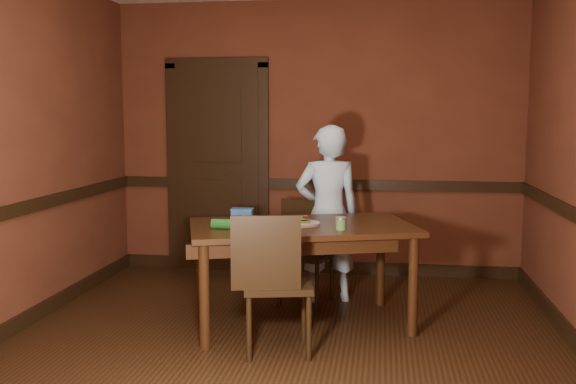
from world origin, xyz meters
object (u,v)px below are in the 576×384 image
(chair_near, at_px, (278,282))
(person, at_px, (328,214))
(dining_table, at_px, (301,275))
(chair_far, at_px, (306,253))
(sauce_jar, at_px, (341,223))
(cheese_saucer, at_px, (249,220))
(food_tub, at_px, (242,213))
(sandwich_plate, at_px, (301,222))

(chair_near, height_order, person, person)
(dining_table, xyz_separation_m, chair_far, (-0.03, 0.56, 0.04))
(person, bearing_deg, sauce_jar, 85.56)
(cheese_saucer, bearing_deg, person, 49.92)
(chair_near, xyz_separation_m, food_tub, (-0.42, 0.82, 0.33))
(chair_near, bearing_deg, sandwich_plate, -111.22)
(cheese_saucer, relative_size, food_tub, 0.93)
(chair_far, xyz_separation_m, cheese_saucer, (-0.37, -0.55, 0.36))
(chair_far, distance_m, chair_near, 1.13)
(chair_far, relative_size, cheese_saucer, 5.13)
(cheese_saucer, bearing_deg, dining_table, -2.05)
(sandwich_plate, bearing_deg, food_tub, 152.57)
(dining_table, height_order, food_tub, food_tub)
(sauce_jar, bearing_deg, person, 101.10)
(person, xyz_separation_m, sauce_jar, (0.16, -0.84, 0.07))
(chair_far, distance_m, sandwich_plate, 0.69)
(food_tub, bearing_deg, chair_far, 30.12)
(person, bearing_deg, dining_table, 62.53)
(food_tub, bearing_deg, sauce_jar, -30.87)
(chair_far, distance_m, person, 0.38)
(person, height_order, food_tub, person)
(dining_table, distance_m, sauce_jar, 0.56)
(chair_far, xyz_separation_m, sauce_jar, (0.34, -0.74, 0.39))
(chair_far, height_order, person, person)
(sauce_jar, height_order, food_tub, sauce_jar)
(sandwich_plate, bearing_deg, dining_table, 93.90)
(chair_near, distance_m, cheese_saucer, 0.73)
(dining_table, height_order, person, person)
(dining_table, relative_size, food_tub, 9.15)
(chair_near, bearing_deg, cheese_saucer, -73.36)
(sauce_jar, xyz_separation_m, cheese_saucer, (-0.71, 0.19, -0.03))
(chair_near, relative_size, cheese_saucer, 5.72)
(dining_table, height_order, sauce_jar, sauce_jar)
(sauce_jar, relative_size, cheese_saucer, 0.55)
(chair_far, relative_size, chair_near, 0.90)
(sandwich_plate, bearing_deg, sauce_jar, -27.67)
(cheese_saucer, height_order, food_tub, food_tub)
(cheese_saucer, bearing_deg, sandwich_plate, -4.34)
(chair_far, relative_size, food_tub, 4.77)
(dining_table, height_order, sandwich_plate, sandwich_plate)
(person, xyz_separation_m, sandwich_plate, (-0.14, -0.68, 0.04))
(chair_far, bearing_deg, cheese_saucer, -107.96)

